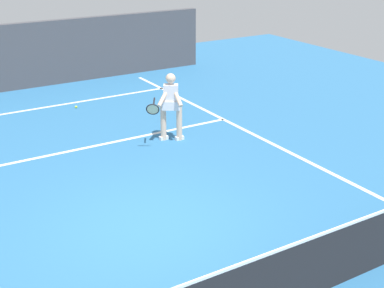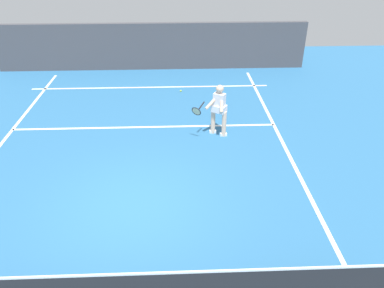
{
  "view_description": "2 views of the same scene",
  "coord_description": "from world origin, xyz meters",
  "views": [
    {
      "loc": [
        3.34,
        6.78,
        4.5
      ],
      "look_at": [
        -1.26,
        -0.79,
        0.94
      ],
      "focal_mm": 50.4,
      "sensor_mm": 36.0,
      "label": 1
    },
    {
      "loc": [
        -1.04,
        6.4,
        5.33
      ],
      "look_at": [
        -1.36,
        -1.29,
        0.83
      ],
      "focal_mm": 34.77,
      "sensor_mm": 36.0,
      "label": 2
    }
  ],
  "objects": [
    {
      "name": "tennis_player",
      "position": [
        -2.19,
        -3.25,
        0.85
      ],
      "size": [
        1.08,
        0.77,
        1.55
      ],
      "color": "beige",
      "rests_on": "ground"
    },
    {
      "name": "baseline_marking",
      "position": [
        0.0,
        -7.11,
        0.0
      ],
      "size": [
        9.03,
        0.1,
        0.01
      ],
      "primitive_type": "cube",
      "color": "white",
      "rests_on": "ground"
    },
    {
      "name": "sideline_left_marking",
      "position": [
        -4.02,
        0.0,
        0.0
      ],
      "size": [
        0.1,
        17.22,
        0.01
      ],
      "primitive_type": "cube",
      "color": "white",
      "rests_on": "ground"
    },
    {
      "name": "ground_plane",
      "position": [
        0.0,
        0.0,
        0.0
      ],
      "size": [
        24.99,
        24.99,
        0.0
      ],
      "primitive_type": "plane",
      "color": "teal"
    },
    {
      "name": "service_line_marking",
      "position": [
        0.0,
        -3.8,
        0.0
      ],
      "size": [
        8.03,
        0.1,
        0.01
      ],
      "primitive_type": "cube",
      "color": "white",
      "rests_on": "ground"
    },
    {
      "name": "tennis_ball_near",
      "position": [
        -1.16,
        -6.62,
        0.03
      ],
      "size": [
        0.07,
        0.07,
        0.07
      ],
      "primitive_type": "sphere",
      "color": "#D1E533",
      "rests_on": "ground"
    },
    {
      "name": "court_back_wall",
      "position": [
        0.0,
        -9.31,
        0.97
      ],
      "size": [
        13.03,
        0.24,
        1.94
      ],
      "primitive_type": "cube",
      "color": "#47474C",
      "rests_on": "ground"
    }
  ]
}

